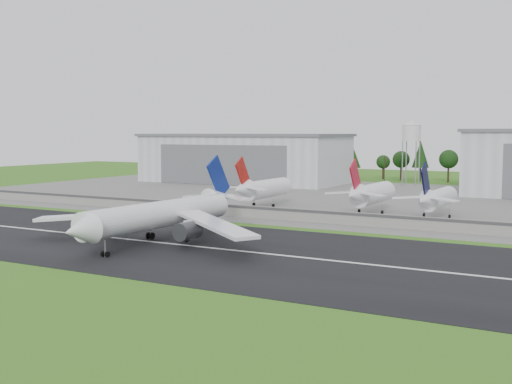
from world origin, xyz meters
The scene contains 13 objects.
ground centered at (0.00, 0.00, 0.00)m, with size 600.00×600.00×0.00m, color #2D6C19.
runway centered at (0.00, 10.00, 0.05)m, with size 320.00×60.00×0.10m, color black.
runway_centerline centered at (0.00, 10.00, 0.11)m, with size 220.00×1.00×0.02m, color white.
apron centered at (0.00, 120.00, 0.05)m, with size 320.00×150.00×0.10m, color slate.
blast_fence centered at (0.00, 54.99, 1.81)m, with size 240.00×0.61×3.50m.
hangar_west centered at (-80.00, 164.92, 11.63)m, with size 97.00×44.00×23.20m.
water_tower centered at (-5.00, 185.00, 24.55)m, with size 8.40×8.40×29.40m.
utility_poles centered at (0.00, 200.00, 0.00)m, with size 230.00×3.00×12.00m, color black, non-canonical shape.
treeline centered at (0.00, 215.00, 0.00)m, with size 320.00×16.00×22.00m, color black, non-canonical shape.
main_airliner centered at (-10.98, 9.56, 4.89)m, with size 57.21×59.21×18.17m.
parked_jet_red_a centered at (-22.20, 76.57, 6.24)m, with size 7.36×31.29×16.75m.
parked_jet_red_b centered at (13.25, 76.58, 6.27)m, with size 7.36×31.29×16.79m.
parked_jet_navy centered at (32.29, 76.51, 5.91)m, with size 7.36×31.29×16.39m.
Camera 1 is at (74.21, -99.71, 23.97)m, focal length 45.00 mm.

